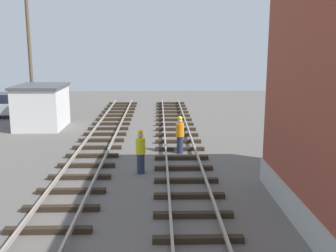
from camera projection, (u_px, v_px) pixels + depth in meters
The scene contains 5 objects.
control_hut at pixel (41, 106), 25.64m from camera, with size 3.00×3.80×2.76m.
parked_car_silver at pixel (3, 105), 29.35m from camera, with size 4.20×2.04×1.76m.
utility_pole_far at pixel (30, 50), 27.64m from camera, with size 1.80×0.24×9.43m.
track_worker_foreground at pixel (141, 152), 16.61m from camera, with size 0.40×0.40×1.87m.
track_worker_distant at pixel (180, 135), 19.69m from camera, with size 0.40×0.40×1.87m.
Camera 1 is at (0.01, -4.47, 5.32)m, focal length 42.89 mm.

